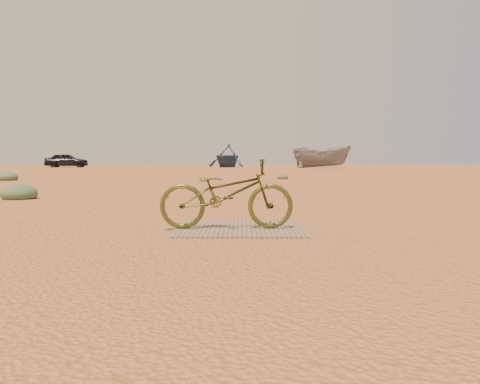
{
  "coord_description": "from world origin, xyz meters",
  "views": [
    {
      "loc": [
        0.33,
        -5.7,
        0.78
      ],
      "look_at": [
        0.31,
        -0.53,
        0.42
      ],
      "focal_mm": 35.0,
      "sensor_mm": 36.0,
      "label": 1
    }
  ],
  "objects_px": {
    "car": "(67,160)",
    "boat_far_left": "(227,155)",
    "plywood_board": "(240,228)",
    "bicycle": "(226,194)",
    "boat_mid_right": "(322,157)"
  },
  "relations": [
    {
      "from": "car",
      "to": "boat_far_left",
      "type": "distance_m",
      "value": 15.63
    },
    {
      "from": "bicycle",
      "to": "car",
      "type": "xyz_separation_m",
      "value": [
        -16.86,
        40.33,
        0.28
      ]
    },
    {
      "from": "car",
      "to": "bicycle",
      "type": "bearing_deg",
      "value": -165.14
    },
    {
      "from": "plywood_board",
      "to": "car",
      "type": "distance_m",
      "value": 43.7
    },
    {
      "from": "bicycle",
      "to": "boat_far_left",
      "type": "bearing_deg",
      "value": 0.19
    },
    {
      "from": "bicycle",
      "to": "car",
      "type": "relative_size",
      "value": 0.36
    },
    {
      "from": "car",
      "to": "boat_mid_right",
      "type": "relative_size",
      "value": 0.78
    },
    {
      "from": "plywood_board",
      "to": "car",
      "type": "xyz_separation_m",
      "value": [
        -17.0,
        40.26,
        0.67
      ]
    },
    {
      "from": "plywood_board",
      "to": "car",
      "type": "relative_size",
      "value": 0.35
    },
    {
      "from": "car",
      "to": "boat_far_left",
      "type": "height_order",
      "value": "boat_far_left"
    },
    {
      "from": "car",
      "to": "boat_far_left",
      "type": "bearing_deg",
      "value": -94.5
    },
    {
      "from": "bicycle",
      "to": "boat_far_left",
      "type": "xyz_separation_m",
      "value": [
        -1.26,
        41.24,
        0.76
      ]
    },
    {
      "from": "bicycle",
      "to": "boat_mid_right",
      "type": "xyz_separation_m",
      "value": [
        7.36,
        37.03,
        0.59
      ]
    },
    {
      "from": "boat_far_left",
      "to": "plywood_board",
      "type": "bearing_deg",
      "value": -60.61
    },
    {
      "from": "plywood_board",
      "to": "bicycle",
      "type": "distance_m",
      "value": 0.43
    }
  ]
}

